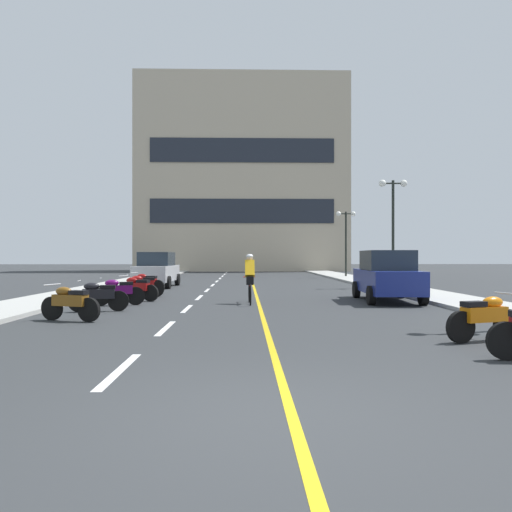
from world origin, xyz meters
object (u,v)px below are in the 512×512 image
(motorcycle_4, at_px, (118,291))
(motorcycle_5, at_px, (137,288))
(street_lamp_far, at_px, (346,228))
(motorcycle_3, at_px, (98,295))
(cyclist_rider, at_px, (250,278))
(parked_car_near, at_px, (387,276))
(motorcycle_2, at_px, (70,302))
(street_lamp_mid, at_px, (393,209))
(motorcycle_7, at_px, (146,283))
(motorcycle_1, at_px, (485,317))
(motorcycle_6, at_px, (142,285))
(parked_car_mid, at_px, (157,270))

(motorcycle_4, xyz_separation_m, motorcycle_5, (0.26, 1.57, 0.00))
(street_lamp_far, height_order, motorcycle_3, street_lamp_far)
(motorcycle_4, xyz_separation_m, cyclist_rider, (4.32, 0.56, 0.41))
(motorcycle_4, bearing_deg, parked_car_near, 7.98)
(motorcycle_2, distance_m, motorcycle_3, 2.03)
(street_lamp_mid, relative_size, motorcycle_7, 3.24)
(motorcycle_2, xyz_separation_m, motorcycle_3, (0.10, 2.03, 0.00))
(motorcycle_1, bearing_deg, street_lamp_far, 83.60)
(motorcycle_6, distance_m, cyclist_rider, 4.95)
(street_lamp_mid, bearing_deg, motorcycle_3, -138.72)
(street_lamp_far, height_order, motorcycle_5, street_lamp_far)
(motorcycle_5, bearing_deg, street_lamp_mid, 31.76)
(parked_car_mid, xyz_separation_m, motorcycle_7, (0.34, -4.45, -0.44))
(motorcycle_3, relative_size, motorcycle_6, 1.02)
(parked_car_mid, relative_size, cyclist_rider, 2.40)
(motorcycle_1, height_order, motorcycle_6, same)
(parked_car_mid, height_order, motorcycle_3, parked_car_mid)
(motorcycle_1, bearing_deg, motorcycle_5, 135.06)
(parked_car_near, distance_m, motorcycle_1, 8.18)
(cyclist_rider, bearing_deg, motorcycle_3, -152.63)
(cyclist_rider, bearing_deg, motorcycle_4, -172.56)
(motorcycle_1, bearing_deg, motorcycle_2, 160.86)
(motorcycle_6, bearing_deg, street_lamp_far, 55.49)
(parked_car_near, relative_size, motorcycle_3, 2.54)
(street_lamp_far, bearing_deg, parked_car_near, -97.50)
(motorcycle_5, bearing_deg, motorcycle_6, 95.18)
(motorcycle_7, bearing_deg, street_lamp_mid, 17.39)
(motorcycle_4, distance_m, motorcycle_5, 1.59)
(parked_car_mid, relative_size, motorcycle_5, 2.57)
(parked_car_mid, relative_size, motorcycle_6, 2.57)
(street_lamp_far, xyz_separation_m, motorcycle_1, (-3.01, -26.84, -3.21))
(parked_car_near, xyz_separation_m, cyclist_rider, (-4.92, -0.73, -0.03))
(motorcycle_4, bearing_deg, parked_car_mid, 92.67)
(street_lamp_mid, relative_size, parked_car_mid, 1.27)
(street_lamp_far, distance_m, cyclist_rider, 20.97)
(motorcycle_3, height_order, motorcycle_5, same)
(street_lamp_mid, height_order, motorcycle_6, street_lamp_mid)
(street_lamp_far, height_order, parked_car_near, street_lamp_far)
(street_lamp_far, distance_m, parked_car_mid, 16.34)
(motorcycle_5, bearing_deg, motorcycle_4, -99.36)
(parked_car_mid, height_order, motorcycle_1, parked_car_mid)
(parked_car_mid, distance_m, motorcycle_7, 4.48)
(motorcycle_1, xyz_separation_m, cyclist_rider, (-4.37, 7.42, 0.41))
(street_lamp_far, relative_size, motorcycle_5, 2.93)
(street_lamp_far, bearing_deg, motorcycle_3, -118.55)
(motorcycle_2, bearing_deg, parked_car_mid, 91.00)
(parked_car_mid, distance_m, motorcycle_6, 6.32)
(motorcycle_4, distance_m, motorcycle_7, 4.97)
(parked_car_near, xyz_separation_m, motorcycle_5, (-8.99, 0.27, -0.44))
(motorcycle_4, bearing_deg, motorcycle_7, 91.17)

